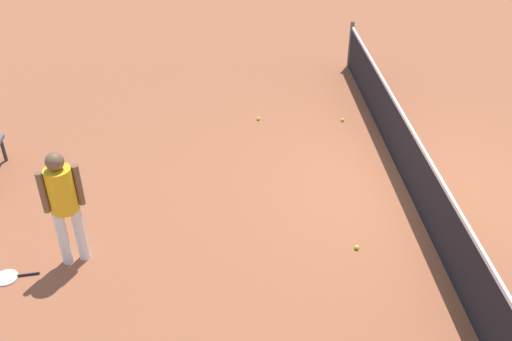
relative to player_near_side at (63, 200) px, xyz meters
The scene contains 7 objects.
ground_plane 5.26m from the player_near_side, 106.02° to the left, with size 40.00×40.00×0.00m, color #9E5638.
court_net 5.19m from the player_near_side, 106.02° to the left, with size 10.09×0.09×1.07m.
player_near_side is the anchor object (origin of this frame).
tennis_racket_near_player 1.33m from the player_near_side, 69.24° to the right, with size 0.35×0.60×0.03m.
tennis_ball_near_player 3.97m from the player_near_side, 90.18° to the left, with size 0.07×0.07×0.07m, color #C6E033.
tennis_ball_by_net 5.80m from the player_near_side, 130.81° to the left, with size 0.07×0.07×0.07m, color #C6E033.
tennis_ball_midcourt 4.82m from the player_near_side, 145.18° to the left, with size 0.07×0.07×0.07m, color #C6E033.
Camera 1 is at (7.32, -2.83, 5.25)m, focal length 39.67 mm.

